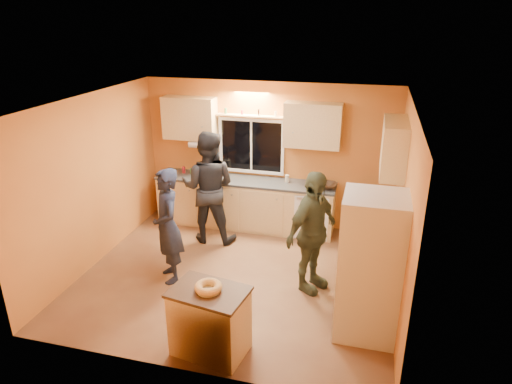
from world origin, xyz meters
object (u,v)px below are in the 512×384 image
(person_right, at_px, (312,233))
(person_center, at_px, (208,187))
(person_left, at_px, (168,226))
(refrigerator, at_px, (370,267))
(island, at_px, (210,321))

(person_right, bearing_deg, person_center, 88.91)
(person_left, height_order, person_right, person_right)
(refrigerator, distance_m, person_right, 1.10)
(person_left, bearing_deg, person_center, 138.39)
(island, bearing_deg, person_center, 119.42)
(person_right, bearing_deg, island, 178.53)
(person_center, bearing_deg, refrigerator, 141.16)
(person_center, distance_m, person_right, 2.18)
(person_center, relative_size, person_right, 1.09)
(refrigerator, xyz_separation_m, island, (-1.71, -0.83, -0.48))
(refrigerator, height_order, island, refrigerator)
(person_center, bearing_deg, island, 105.67)
(refrigerator, distance_m, island, 1.96)
(refrigerator, xyz_separation_m, person_center, (-2.68, 1.84, 0.06))
(island, bearing_deg, person_left, 139.02)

